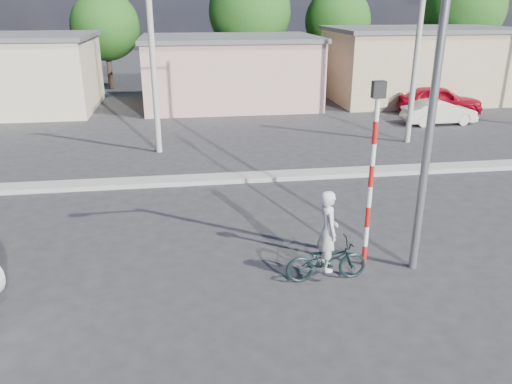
{
  "coord_description": "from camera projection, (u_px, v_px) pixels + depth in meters",
  "views": [
    {
      "loc": [
        -0.89,
        -8.59,
        5.91
      ],
      "look_at": [
        0.85,
        3.34,
        1.3
      ],
      "focal_mm": 35.0,
      "sensor_mm": 36.0,
      "label": 1
    }
  ],
  "objects": [
    {
      "name": "ground_plane",
      "position": [
        238.0,
        311.0,
        10.17
      ],
      "size": [
        120.0,
        120.0,
        0.0
      ],
      "primitive_type": "plane",
      "color": "#2B2B2E",
      "rests_on": "ground"
    },
    {
      "name": "median",
      "position": [
        213.0,
        179.0,
        17.54
      ],
      "size": [
        40.0,
        0.8,
        0.16
      ],
      "primitive_type": "cube",
      "color": "#99968E",
      "rests_on": "ground"
    },
    {
      "name": "bicycle",
      "position": [
        326.0,
        260.0,
        11.17
      ],
      "size": [
        1.86,
        0.67,
        0.97
      ],
      "primitive_type": "imported",
      "rotation": [
        0.0,
        0.0,
        1.59
      ],
      "color": "black",
      "rests_on": "ground"
    },
    {
      "name": "cyclist",
      "position": [
        327.0,
        243.0,
        11.01
      ],
      "size": [
        0.45,
        0.68,
        1.86
      ],
      "primitive_type": "imported",
      "rotation": [
        0.0,
        0.0,
        1.59
      ],
      "color": "silver",
      "rests_on": "ground"
    },
    {
      "name": "car_cream",
      "position": [
        439.0,
        112.0,
        25.56
      ],
      "size": [
        3.78,
        1.45,
        1.23
      ],
      "primitive_type": "imported",
      "rotation": [
        0.0,
        0.0,
        1.61
      ],
      "color": "beige",
      "rests_on": "ground"
    },
    {
      "name": "car_red",
      "position": [
        440.0,
        100.0,
        27.91
      ],
      "size": [
        4.85,
        2.95,
        1.54
      ],
      "primitive_type": "imported",
      "rotation": [
        0.0,
        0.0,
        1.3
      ],
      "color": "maroon",
      "rests_on": "ground"
    },
    {
      "name": "traffic_pole",
      "position": [
        373.0,
        161.0,
        11.06
      ],
      "size": [
        0.28,
        0.18,
        4.36
      ],
      "color": "red",
      "rests_on": "ground"
    },
    {
      "name": "streetlight",
      "position": [
        432.0,
        52.0,
        10.07
      ],
      "size": [
        2.34,
        0.22,
        9.0
      ],
      "color": "slate",
      "rests_on": "ground"
    },
    {
      "name": "building_row",
      "position": [
        215.0,
        69.0,
        29.89
      ],
      "size": [
        37.8,
        7.3,
        4.44
      ],
      "color": "beige",
      "rests_on": "ground"
    },
    {
      "name": "tree_row",
      "position": [
        245.0,
        16.0,
        35.19
      ],
      "size": [
        43.62,
        7.43,
        8.42
      ],
      "color": "#38281E",
      "rests_on": "ground"
    },
    {
      "name": "utility_poles",
      "position": [
        284.0,
        50.0,
        20.25
      ],
      "size": [
        35.4,
        0.24,
        8.0
      ],
      "color": "#99968E",
      "rests_on": "ground"
    }
  ]
}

